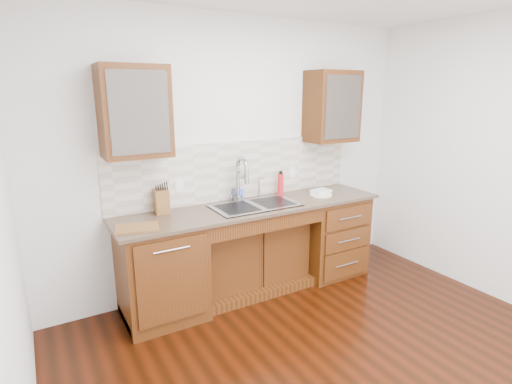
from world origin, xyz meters
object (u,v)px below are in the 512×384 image
knife_block (161,201)px  soap_bottle (238,192)px  cutting_board (137,228)px  water_bottle (281,185)px  plate (321,195)px

knife_block → soap_bottle: bearing=7.9°
cutting_board → water_bottle: bearing=11.0°
plate → knife_block: 1.67m
water_bottle → plate: bearing=-32.5°
soap_bottle → water_bottle: (0.48, -0.04, 0.03)m
soap_bottle → knife_block: bearing=161.7°
water_bottle → cutting_board: size_ratio=0.68×
plate → knife_block: (-1.65, 0.26, 0.10)m
water_bottle → cutting_board: bearing=-169.0°
water_bottle → plate: (0.36, -0.23, -0.11)m
soap_bottle → cutting_board: soap_bottle is taller
knife_block → cutting_board: knife_block is taller
water_bottle → plate: water_bottle is taller
soap_bottle → knife_block: size_ratio=0.75×
knife_block → cutting_board: (-0.31, -0.34, -0.10)m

